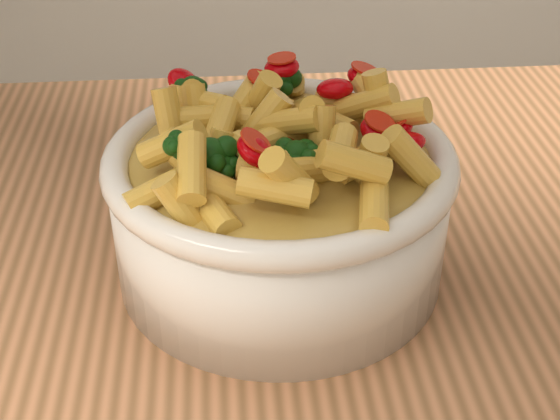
{
  "coord_description": "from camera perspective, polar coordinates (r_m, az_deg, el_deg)",
  "views": [
    {
      "loc": [
        0.03,
        -0.37,
        1.24
      ],
      "look_at": [
        0.07,
        0.06,
        0.95
      ],
      "focal_mm": 50.0,
      "sensor_mm": 36.0,
      "label": 1
    }
  ],
  "objects": [
    {
      "name": "pasta_salad",
      "position": [
        0.5,
        -0.0,
        6.08
      ],
      "size": [
        0.18,
        0.18,
        0.04
      ],
      "color": "#FDBB50",
      "rests_on": "serving_bowl"
    },
    {
      "name": "serving_bowl",
      "position": [
        0.53,
        -0.0,
        0.11
      ],
      "size": [
        0.23,
        0.23,
        0.1
      ],
      "color": "white",
      "rests_on": "table"
    }
  ]
}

